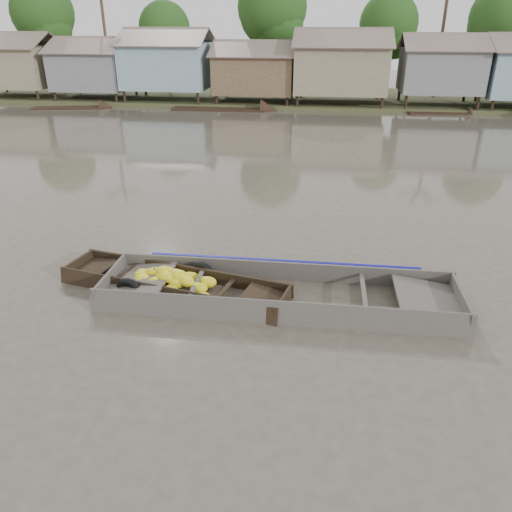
# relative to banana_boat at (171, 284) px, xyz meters

# --- Properties ---
(ground) EXTENTS (120.00, 120.00, 0.00)m
(ground) POSITION_rel_banana_boat_xyz_m (1.64, -0.51, -0.16)
(ground) COLOR #484237
(ground) RESTS_ON ground
(riverbank) EXTENTS (120.00, 12.47, 10.22)m
(riverbank) POSITION_rel_banana_boat_xyz_m (4.67, 31.36, 2.91)
(riverbank) COLOR #384723
(riverbank) RESTS_ON ground
(banana_boat) EXTENTS (5.76, 2.50, 0.77)m
(banana_boat) POSITION_rel_banana_boat_xyz_m (0.00, 0.00, 0.00)
(banana_boat) COLOR black
(banana_boat) RESTS_ON ground
(viewer_boat) EXTENTS (8.23, 2.26, 0.66)m
(viewer_boat) POSITION_rel_banana_boat_xyz_m (2.64, -0.11, -0.08)
(viewer_boat) COLOR #433D38
(viewer_boat) RESTS_ON ground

